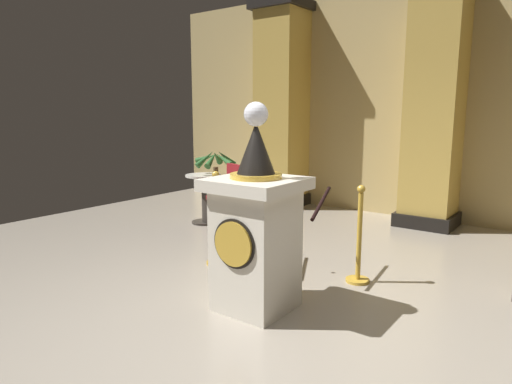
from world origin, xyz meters
The scene contains 11 objects.
ground_plane centered at (0.00, 0.00, 0.00)m, with size 10.51×10.51×0.00m, color #9E9384.
back_wall centered at (0.00, 4.47, 1.87)m, with size 10.51×0.16×3.75m, color tan.
pedestal_clock centered at (-0.34, 0.10, 0.70)m, with size 0.73×0.73×1.78m.
stanchion_near centered at (0.13, 1.21, 0.34)m, with size 0.24×0.24×0.99m.
stanchion_far centered at (-1.38, 0.77, 0.37)m, with size 0.24×0.24×1.06m.
velvet_rope centered at (-0.63, 0.99, 0.79)m, with size 1.01×0.99×0.22m.
column_left centered at (-2.66, 4.04, 1.79)m, with size 0.91×0.91×3.60m.
column_centre_rear centered at (0.00, 4.04, 1.79)m, with size 0.86×0.86×3.60m.
potted_palm_left centered at (-2.67, 2.22, 0.39)m, with size 0.69×0.62×1.17m.
cafe_table centered at (-2.81, 2.09, 0.48)m, with size 0.55×0.55×0.76m.
cafe_chair_red centered at (-2.23, 2.02, 0.57)m, with size 0.52×0.52×0.96m.
Camera 1 is at (1.89, -2.89, 1.69)m, focal length 31.63 mm.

